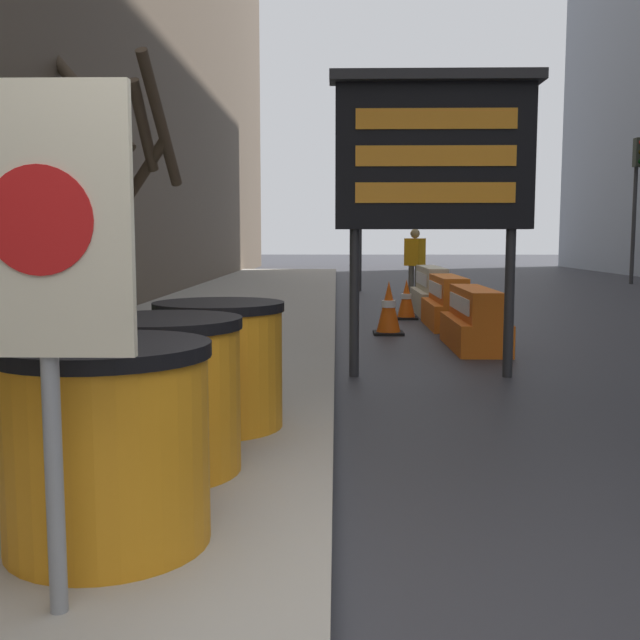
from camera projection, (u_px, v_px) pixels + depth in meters
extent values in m
cylinder|color=#4C3D2D|center=(119.00, 226.00, 10.79)|extent=(0.36, 0.36, 2.86)
cylinder|color=#4C3D2D|center=(160.00, 121.00, 10.53)|extent=(0.33, 1.45, 1.75)
cylinder|color=#4C3D2D|center=(85.00, 95.00, 9.94)|extent=(1.47, 0.60, 1.62)
cylinder|color=#4C3D2D|center=(44.00, 139.00, 10.28)|extent=(0.79, 1.92, 1.50)
cylinder|color=#4C3D2D|center=(145.00, 170.00, 11.12)|extent=(0.95, 0.81, 0.99)
cylinder|color=#4C3D2D|center=(143.00, 126.00, 10.60)|extent=(0.22, 0.95, 1.22)
cylinder|color=orange|center=(107.00, 451.00, 3.08)|extent=(0.84, 0.84, 0.78)
cylinder|color=black|center=(104.00, 350.00, 3.04)|extent=(0.87, 0.87, 0.06)
cylinder|color=orange|center=(163.00, 400.00, 4.04)|extent=(0.84, 0.84, 0.78)
cylinder|color=black|center=(161.00, 323.00, 4.00)|extent=(0.87, 0.87, 0.06)
cylinder|color=orange|center=(220.00, 369.00, 5.00)|extent=(0.84, 0.84, 0.78)
cylinder|color=black|center=(219.00, 307.00, 4.95)|extent=(0.87, 0.87, 0.06)
cylinder|color=gray|center=(52.00, 422.00, 2.47)|extent=(0.06, 0.06, 1.32)
cube|color=beige|center=(41.00, 221.00, 2.38)|extent=(0.58, 0.04, 0.88)
cylinder|color=red|center=(38.00, 220.00, 2.36)|extent=(0.35, 0.01, 0.35)
cylinder|color=#28282B|center=(354.00, 303.00, 7.57)|extent=(0.10, 0.10, 1.49)
cylinder|color=#28282B|center=(509.00, 304.00, 7.53)|extent=(0.10, 0.10, 1.49)
cube|color=black|center=(434.00, 157.00, 7.39)|extent=(1.95, 0.24, 1.41)
cube|color=#28282B|center=(436.00, 77.00, 7.23)|extent=(2.07, 0.34, 0.10)
cube|color=orange|center=(436.00, 119.00, 7.22)|extent=(1.56, 0.02, 0.20)
cube|color=orange|center=(436.00, 156.00, 7.26)|extent=(1.56, 0.02, 0.20)
cube|color=orange|center=(435.00, 193.00, 7.30)|extent=(1.56, 0.02, 0.20)
cube|color=orange|center=(474.00, 333.00, 9.55)|extent=(0.63, 1.78, 0.39)
cube|color=orange|center=(475.00, 303.00, 9.51)|extent=(0.38, 1.78, 0.39)
cube|color=white|center=(459.00, 303.00, 9.51)|extent=(0.02, 1.42, 0.19)
cube|color=orange|center=(448.00, 314.00, 11.83)|extent=(0.64, 1.74, 0.40)
cube|color=orange|center=(448.00, 289.00, 11.78)|extent=(0.39, 1.74, 0.40)
cube|color=white|center=(435.00, 289.00, 11.79)|extent=(0.02, 1.39, 0.20)
cube|color=beige|center=(431.00, 302.00, 13.91)|extent=(0.58, 2.07, 0.43)
cube|color=beige|center=(431.00, 279.00, 13.86)|extent=(0.35, 2.07, 0.43)
cube|color=white|center=(421.00, 279.00, 13.87)|extent=(0.02, 1.66, 0.22)
cube|color=black|center=(406.00, 318.00, 13.00)|extent=(0.39, 0.39, 0.04)
cone|color=#EA560F|center=(406.00, 298.00, 12.96)|extent=(0.31, 0.31, 0.65)
cylinder|color=white|center=(406.00, 296.00, 12.96)|extent=(0.18, 0.18, 0.09)
cube|color=black|center=(388.00, 333.00, 10.96)|extent=(0.44, 0.44, 0.04)
cone|color=#EA560F|center=(389.00, 306.00, 10.91)|extent=(0.35, 0.35, 0.74)
cylinder|color=white|center=(389.00, 304.00, 10.91)|extent=(0.20, 0.20, 0.10)
cylinder|color=#2D2D30|center=(360.00, 225.00, 19.60)|extent=(0.12, 0.12, 3.46)
cube|color=#23281E|center=(360.00, 174.00, 19.29)|extent=(0.28, 0.28, 0.84)
sphere|color=red|center=(360.00, 163.00, 19.11)|extent=(0.15, 0.15, 0.15)
sphere|color=#392C06|center=(360.00, 174.00, 19.15)|extent=(0.15, 0.15, 0.15)
sphere|color=black|center=(360.00, 185.00, 19.18)|extent=(0.15, 0.15, 0.15)
cylinder|color=#2D2D30|center=(634.00, 212.00, 22.59)|extent=(0.12, 0.12, 4.35)
cube|color=#23281E|center=(639.00, 152.00, 22.23)|extent=(0.28, 0.28, 0.84)
cylinder|color=#514C42|center=(411.00, 283.00, 16.92)|extent=(0.13, 0.13, 0.78)
cylinder|color=#514C42|center=(418.00, 283.00, 16.91)|extent=(0.13, 0.13, 0.78)
cube|color=orange|center=(415.00, 252.00, 16.84)|extent=(0.47, 0.48, 0.62)
sphere|color=#9D8758|center=(415.00, 234.00, 16.79)|extent=(0.21, 0.21, 0.21)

